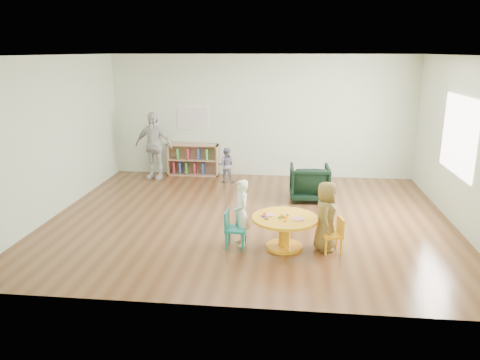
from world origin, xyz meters
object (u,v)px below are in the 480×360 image
Objects in this scene: bookshelf at (193,160)px; armchair at (309,183)px; kid_chair_left at (233,228)px; activity_table at (285,227)px; child_left at (241,213)px; toddler at (226,165)px; child_right at (326,216)px; adult_caretaker at (154,146)px; kid_chair_right at (334,234)px.

bookshelf is 1.55× the size of armchair.
activity_table is at bearing 96.33° from kid_chair_left.
child_left reaches higher than toddler.
armchair is (2.70, -1.66, -0.01)m from bookshelf.
armchair is at bearing 10.44° from child_right.
adult_caretaker reaches higher than activity_table.
toddler is (0.88, -0.56, 0.03)m from bookshelf.
adult_caretaker is at bearing -21.96° from armchair.
toddler is at bearing 36.13° from child_right.
kid_chair_left is at bearing -66.48° from child_left.
kid_chair_right is 1.41m from child_left.
kid_chair_left is 3.63m from toddler.
kid_chair_right is 0.69× the size of armchair.
kid_chair_left is 1.50m from kid_chair_right.
bookshelf is (-2.97, 4.16, 0.08)m from kid_chair_right.
adult_caretaker is (-3.79, 3.76, 0.49)m from kid_chair_right.
kid_chair_left is at bearing -70.37° from bookshelf.
child_right is 4.02m from toddler.
kid_chair_left is at bearing 61.59° from armchair.
child_left reaches higher than activity_table.
child_left reaches higher than kid_chair_right.
adult_caretaker is (-1.70, 0.16, 0.38)m from toddler.
kid_chair_left is 1.09× the size of kid_chair_right.
child_right is at bearing 66.97° from child_left.
child_left is (-1.39, 0.13, 0.22)m from kid_chair_right.
kid_chair_right is at bearing -5.62° from activity_table.
child_right is 1.32× the size of toddler.
bookshelf is at bearing 22.80° from kid_chair_right.
kid_chair_left is at bearing 76.52° from kid_chair_right.
activity_table and kid_chair_right have the same top height.
kid_chair_right is 5.36m from adult_caretaker.
kid_chair_left reaches higher than kid_chair_right.
child_right reaches higher than child_left.
toddler is (-1.82, 1.09, 0.05)m from armchair.
child_left reaches higher than armchair.
bookshelf is at bearing -33.90° from armchair.
kid_chair_left is 2.77m from armchair.
child_left reaches higher than kid_chair_left.
adult_caretaker is at bearing -4.88° from toddler.
adult_caretaker is (-2.41, 3.63, 0.26)m from child_left.
kid_chair_right is at bearing -35.43° from adult_caretaker.
child_right reaches higher than kid_chair_right.
adult_caretaker is at bearing -146.00° from kid_chair_left.
bookshelf is (-2.25, 4.09, 0.03)m from activity_table.
kid_chair_left is at bearing -49.13° from adult_caretaker.
toddler reaches higher than bookshelf.
bookshelf reaches higher than kid_chair_right.
adult_caretaker is at bearing -153.84° from bookshelf.
adult_caretaker is (-3.07, 3.69, 0.43)m from activity_table.
kid_chair_left is (-0.77, -0.05, -0.03)m from activity_table.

